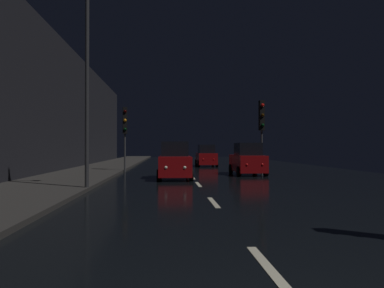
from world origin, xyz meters
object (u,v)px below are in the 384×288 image
at_px(traffic_light_far_right, 262,121).
at_px(car_approaching_headlights, 175,162).
at_px(streetlamp_overhead, 98,58).
at_px(car_distant_taillights, 206,156).
at_px(traffic_light_far_left, 125,125).
at_px(car_parked_right_far, 247,160).

relative_size(traffic_light_far_right, car_approaching_headlights, 1.15).
distance_m(streetlamp_overhead, car_distant_taillights, 20.42).
relative_size(traffic_light_far_left, car_approaching_headlights, 1.13).
bearing_deg(car_approaching_headlights, car_distant_taillights, 166.49).
bearing_deg(car_approaching_headlights, car_parked_right_far, 120.71).
xyz_separation_m(streetlamp_overhead, car_approaching_headlights, (3.22, 5.48, -4.41)).
distance_m(streetlamp_overhead, car_parked_right_far, 12.36).
distance_m(car_approaching_headlights, car_parked_right_far, 5.55).
height_order(traffic_light_far_left, car_distant_taillights, traffic_light_far_left).
bearing_deg(car_parked_right_far, traffic_light_far_left, 70.13).
bearing_deg(car_approaching_headlights, streetlamp_overhead, -30.44).
height_order(traffic_light_far_right, car_approaching_headlights, traffic_light_far_right).
distance_m(streetlamp_overhead, car_approaching_headlights, 7.74).
xyz_separation_m(traffic_light_far_right, car_approaching_headlights, (-5.58, -2.29, -2.48)).
xyz_separation_m(car_approaching_headlights, car_parked_right_far, (4.77, 2.84, -0.01)).
xyz_separation_m(car_approaching_headlights, car_distant_taillights, (3.21, 13.38, -0.03)).
height_order(traffic_light_far_right, car_distant_taillights, traffic_light_far_right).
relative_size(car_approaching_headlights, car_parked_right_far, 1.01).
distance_m(traffic_light_far_left, streetlamp_overhead, 11.47).
distance_m(traffic_light_far_right, car_parked_right_far, 2.68).
bearing_deg(traffic_light_far_left, car_approaching_headlights, 19.81).
bearing_deg(traffic_light_far_right, car_parked_right_far, -128.78).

